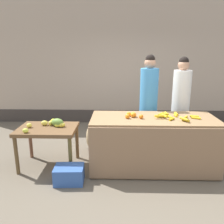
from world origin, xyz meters
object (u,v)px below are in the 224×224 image
object	(u,v)px
vendor_woman_white_shirt	(180,105)
produce_sack	(95,137)
produce_crate	(69,174)
vendor_woman_blue_shirt	(148,104)

from	to	relation	value
vendor_woman_white_shirt	produce_sack	xyz separation A→B (m)	(-1.68, -0.10, -0.65)
vendor_woman_white_shirt	produce_crate	xyz separation A→B (m)	(-1.96, -1.26, -0.81)
vendor_woman_blue_shirt	produce_sack	world-z (taller)	vendor_woman_blue_shirt
produce_crate	vendor_woman_blue_shirt	bearing A→B (deg)	42.00
vendor_woman_blue_shirt	produce_crate	distance (m)	1.97
vendor_woman_blue_shirt	produce_sack	size ratio (longest dim) A/B	3.30
produce_crate	vendor_woman_white_shirt	bearing A→B (deg)	32.73
vendor_woman_white_shirt	produce_crate	size ratio (longest dim) A/B	4.23
vendor_woman_white_shirt	produce_sack	world-z (taller)	vendor_woman_white_shirt
vendor_woman_blue_shirt	vendor_woman_white_shirt	bearing A→B (deg)	5.96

